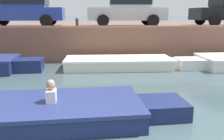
{
  "coord_description": "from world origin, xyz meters",
  "views": [
    {
      "loc": [
        0.08,
        -1.53,
        2.28
      ],
      "look_at": [
        0.46,
        3.56,
        1.12
      ],
      "focal_mm": 40.0,
      "sensor_mm": 36.0,
      "label": 1
    }
  ],
  "objects_px": {
    "mooring_bollard_mid": "(77,22)",
    "car_left_inner_blue": "(24,9)",
    "boat_moored_central_cream": "(123,63)",
    "motorboat_passing": "(26,113)",
    "car_centre_silver": "(128,10)"
  },
  "relations": [
    {
      "from": "car_left_inner_blue",
      "to": "mooring_bollard_mid",
      "type": "xyz_separation_m",
      "value": [
        2.77,
        -1.49,
        -0.61
      ]
    },
    {
      "from": "motorboat_passing",
      "to": "mooring_bollard_mid",
      "type": "relative_size",
      "value": 15.0
    },
    {
      "from": "boat_moored_central_cream",
      "to": "car_left_inner_blue",
      "type": "xyz_separation_m",
      "value": [
        -4.77,
        3.14,
        2.25
      ]
    },
    {
      "from": "boat_moored_central_cream",
      "to": "mooring_bollard_mid",
      "type": "xyz_separation_m",
      "value": [
        -2.0,
        1.65,
        1.65
      ]
    },
    {
      "from": "motorboat_passing",
      "to": "car_centre_silver",
      "type": "distance_m",
      "value": 9.26
    },
    {
      "from": "car_left_inner_blue",
      "to": "boat_moored_central_cream",
      "type": "bearing_deg",
      "value": -33.33
    },
    {
      "from": "car_centre_silver",
      "to": "mooring_bollard_mid",
      "type": "xyz_separation_m",
      "value": [
        -2.58,
        -1.49,
        -0.61
      ]
    },
    {
      "from": "boat_moored_central_cream",
      "to": "car_centre_silver",
      "type": "relative_size",
      "value": 1.3
    },
    {
      "from": "boat_moored_central_cream",
      "to": "motorboat_passing",
      "type": "distance_m",
      "value": 5.88
    },
    {
      "from": "car_centre_silver",
      "to": "boat_moored_central_cream",
      "type": "bearing_deg",
      "value": -100.51
    },
    {
      "from": "mooring_bollard_mid",
      "to": "car_left_inner_blue",
      "type": "bearing_deg",
      "value": 151.79
    },
    {
      "from": "car_left_inner_blue",
      "to": "car_centre_silver",
      "type": "relative_size",
      "value": 1.02
    },
    {
      "from": "boat_moored_central_cream",
      "to": "car_centre_silver",
      "type": "distance_m",
      "value": 3.9
    },
    {
      "from": "motorboat_passing",
      "to": "car_left_inner_blue",
      "type": "distance_m",
      "value": 8.91
    },
    {
      "from": "boat_moored_central_cream",
      "to": "car_left_inner_blue",
      "type": "relative_size",
      "value": 1.28
    }
  ]
}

